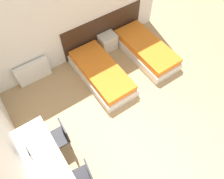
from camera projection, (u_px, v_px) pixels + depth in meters
name	position (u px, v px, depth m)	size (l,w,h in m)	color
wall_back	(67.00, 16.00, 5.03)	(5.40, 0.05, 2.70)	white
wall_left	(2.00, 137.00, 3.40)	(0.05, 4.99, 2.70)	white
headboard_panel	(103.00, 31.00, 6.03)	(2.47, 0.03, 0.97)	#382316
bed_near_window	(101.00, 73.00, 5.57)	(0.90, 1.97, 0.39)	silver
bed_near_door	(146.00, 49.00, 6.04)	(0.90, 1.97, 0.39)	silver
nightstand	(108.00, 42.00, 6.14)	(0.48, 0.36, 0.47)	beige
radiator	(33.00, 72.00, 5.46)	(0.85, 0.12, 0.59)	silver
desk	(49.00, 167.00, 3.88)	(0.62, 1.86, 0.77)	beige
chair_near_laptop	(59.00, 136.00, 4.30)	(0.42, 0.42, 0.87)	#232328
chair_near_notebook	(83.00, 177.00, 3.87)	(0.46, 0.46, 0.87)	#232328
laptop	(32.00, 146.00, 3.85)	(0.36, 0.25, 0.36)	silver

